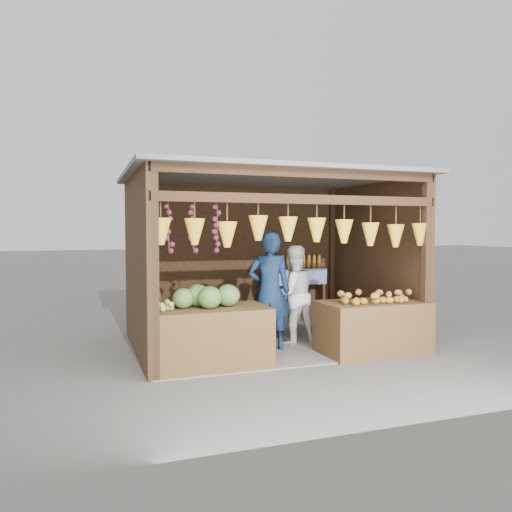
{
  "coord_description": "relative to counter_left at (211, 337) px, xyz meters",
  "views": [
    {
      "loc": [
        -2.74,
        -7.38,
        1.8
      ],
      "look_at": [
        -0.19,
        -0.1,
        1.4
      ],
      "focal_mm": 35.0,
      "sensor_mm": 36.0,
      "label": 1
    }
  ],
  "objects": [
    {
      "name": "man_standing",
      "position": [
        1.05,
        0.62,
        0.49
      ],
      "size": [
        0.75,
        0.62,
        1.78
      ],
      "primitive_type": "imported",
      "rotation": [
        0.0,
        0.0,
        2.8
      ],
      "color": "#122745",
      "rests_on": "ground"
    },
    {
      "name": "ground",
      "position": [
        1.16,
        1.07,
        -0.39
      ],
      "size": [
        80.0,
        80.0,
        0.0
      ],
      "primitive_type": "plane",
      "color": "#514F49",
      "rests_on": "ground"
    },
    {
      "name": "back_shelf",
      "position": [
        2.21,
        2.35,
        0.48
      ],
      "size": [
        1.25,
        0.32,
        1.32
      ],
      "color": "#382314",
      "rests_on": "ground"
    },
    {
      "name": "stall_structure",
      "position": [
        1.12,
        1.02,
        1.27
      ],
      "size": [
        4.3,
        3.3,
        2.66
      ],
      "color": "slate",
      "rests_on": "ground"
    },
    {
      "name": "vendor_seated",
      "position": [
        -0.67,
        1.09,
        0.36
      ],
      "size": [
        0.56,
        0.48,
        0.97
      ],
      "primitive_type": "imported",
      "rotation": [
        0.0,
        0.0,
        2.71
      ],
      "color": "#4E341F",
      "rests_on": "stool"
    },
    {
      "name": "counter_left",
      "position": [
        0.0,
        0.0,
        0.0
      ],
      "size": [
        1.49,
        0.85,
        0.79
      ],
      "primitive_type": "cube",
      "color": "#4E361A",
      "rests_on": "ground"
    },
    {
      "name": "tanfruit_pile",
      "position": [
        -0.65,
        -0.02,
        0.46
      ],
      "size": [
        0.34,
        0.4,
        0.13
      ],
      "primitive_type": null,
      "color": "#A8914D",
      "rests_on": "counter_left"
    },
    {
      "name": "melon_pile",
      "position": [
        -0.09,
        0.01,
        0.55
      ],
      "size": [
        1.0,
        0.5,
        0.32
      ],
      "primitive_type": null,
      "color": "#174713",
      "rests_on": "counter_left"
    },
    {
      "name": "woman_standing",
      "position": [
        1.57,
        0.9,
        0.38
      ],
      "size": [
        0.79,
        0.63,
        1.56
      ],
      "primitive_type": "imported",
      "rotation": [
        0.0,
        0.0,
        3.2
      ],
      "color": "silver",
      "rests_on": "ground"
    },
    {
      "name": "mango_pile",
      "position": [
        2.44,
        -0.08,
        0.47
      ],
      "size": [
        1.4,
        0.64,
        0.22
      ],
      "primitive_type": null,
      "color": "#D4551C",
      "rests_on": "counter_right"
    },
    {
      "name": "stool",
      "position": [
        -0.67,
        1.09,
        -0.26
      ],
      "size": [
        0.29,
        0.29,
        0.27
      ],
      "primitive_type": "cube",
      "color": "black",
      "rests_on": "ground"
    },
    {
      "name": "counter_right",
      "position": [
        2.41,
        -0.07,
        -0.02
      ],
      "size": [
        1.53,
        0.85,
        0.76
      ],
      "primitive_type": "cube",
      "color": "#4F341A",
      "rests_on": "ground"
    }
  ]
}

